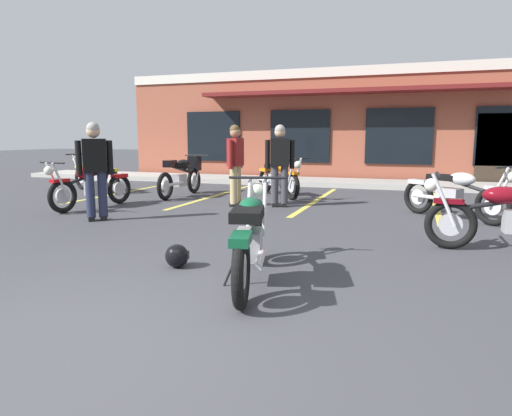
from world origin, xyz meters
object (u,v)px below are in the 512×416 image
(motorcycle_red_sportbike, at_px, (183,174))
(helmet_on_pavement, at_px, (177,256))
(person_in_shorts_foreground, at_px, (235,160))
(person_by_back_row, at_px, (95,165))
(motorcycle_silver_naked, at_px, (96,174))
(motorcycle_orange_scrambler, at_px, (455,193))
(person_in_black_shirt, at_px, (280,161))
(motorcycle_foreground_classic, at_px, (250,236))
(motorcycle_green_cafe_racer, at_px, (278,178))
(motorcycle_black_cruiser, at_px, (91,185))

(motorcycle_red_sportbike, height_order, helmet_on_pavement, motorcycle_red_sportbike)
(person_in_shorts_foreground, xyz_separation_m, person_by_back_row, (-1.62, -2.36, 0.00))
(motorcycle_red_sportbike, bearing_deg, helmet_on_pavement, -62.41)
(motorcycle_silver_naked, height_order, motorcycle_orange_scrambler, same)
(person_in_black_shirt, xyz_separation_m, person_by_back_row, (-2.51, -2.56, 0.00))
(helmet_on_pavement, bearing_deg, person_by_back_row, 142.23)
(motorcycle_foreground_classic, xyz_separation_m, person_in_shorts_foreground, (-2.00, 4.64, 0.49))
(motorcycle_foreground_classic, distance_m, motorcycle_silver_naked, 8.73)
(motorcycle_red_sportbike, bearing_deg, motorcycle_foreground_classic, -56.34)
(motorcycle_green_cafe_racer, relative_size, person_in_black_shirt, 1.01)
(motorcycle_black_cruiser, xyz_separation_m, person_in_shorts_foreground, (2.65, 1.21, 0.49))
(motorcycle_green_cafe_racer, bearing_deg, person_in_black_shirt, -72.55)
(motorcycle_foreground_classic, relative_size, person_by_back_row, 1.24)
(motorcycle_silver_naked, distance_m, motorcycle_green_cafe_racer, 4.89)
(motorcycle_red_sportbike, distance_m, person_in_shorts_foreground, 2.22)
(motorcycle_black_cruiser, relative_size, helmet_on_pavement, 8.07)
(motorcycle_silver_naked, bearing_deg, motorcycle_foreground_classic, -42.16)
(person_in_black_shirt, xyz_separation_m, person_in_shorts_foreground, (-0.89, -0.20, 0.00))
(motorcycle_red_sportbike, xyz_separation_m, motorcycle_green_cafe_racer, (2.24, 0.64, -0.07))
(motorcycle_orange_scrambler, distance_m, person_in_shorts_foreground, 4.21)
(person_in_shorts_foreground, distance_m, person_by_back_row, 2.86)
(motorcycle_orange_scrambler, distance_m, person_by_back_row, 6.20)
(motorcycle_orange_scrambler, height_order, person_in_black_shirt, person_in_black_shirt)
(motorcycle_green_cafe_racer, relative_size, motorcycle_orange_scrambler, 0.95)
(motorcycle_silver_naked, xyz_separation_m, person_by_back_row, (2.85, -3.58, 0.49))
(motorcycle_orange_scrambler, height_order, helmet_on_pavement, motorcycle_orange_scrambler)
(motorcycle_red_sportbike, relative_size, helmet_on_pavement, 8.10)
(motorcycle_foreground_classic, xyz_separation_m, person_in_black_shirt, (-1.11, 4.84, 0.49))
(motorcycle_orange_scrambler, relative_size, helmet_on_pavement, 6.85)
(person_in_black_shirt, distance_m, person_in_shorts_foreground, 0.91)
(motorcycle_red_sportbike, relative_size, motorcycle_silver_naked, 1.04)
(motorcycle_black_cruiser, height_order, person_by_back_row, person_by_back_row)
(motorcycle_red_sportbike, xyz_separation_m, person_by_back_row, (0.23, -3.50, 0.42))
(motorcycle_red_sportbike, xyz_separation_m, motorcycle_black_cruiser, (-0.80, -2.35, -0.07))
(motorcycle_red_sportbike, relative_size, motorcycle_orange_scrambler, 1.18)
(motorcycle_silver_naked, xyz_separation_m, motorcycle_orange_scrambler, (8.64, -1.41, 0.00))
(motorcycle_red_sportbike, height_order, motorcycle_silver_naked, same)
(motorcycle_red_sportbike, relative_size, motorcycle_green_cafe_racer, 1.25)
(motorcycle_silver_naked, xyz_separation_m, person_in_black_shirt, (5.36, -1.02, 0.49))
(person_by_back_row, xyz_separation_m, helmet_on_pavement, (2.69, -2.09, -0.82))
(motorcycle_foreground_classic, height_order, person_in_black_shirt, person_in_black_shirt)
(motorcycle_green_cafe_racer, relative_size, person_by_back_row, 1.01)
(motorcycle_green_cafe_racer, distance_m, motorcycle_orange_scrambler, 4.27)
(person_in_black_shirt, bearing_deg, motorcycle_foreground_classic, -77.04)
(motorcycle_foreground_classic, bearing_deg, motorcycle_black_cruiser, 143.59)
(person_in_black_shirt, relative_size, person_in_shorts_foreground, 1.00)
(motorcycle_red_sportbike, distance_m, motorcycle_green_cafe_racer, 2.33)
(motorcycle_black_cruiser, height_order, helmet_on_pavement, motorcycle_black_cruiser)
(motorcycle_black_cruiser, xyz_separation_m, person_by_back_row, (1.03, -1.15, 0.49))
(motorcycle_green_cafe_racer, xyz_separation_m, person_by_back_row, (-2.01, -4.14, 0.49))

